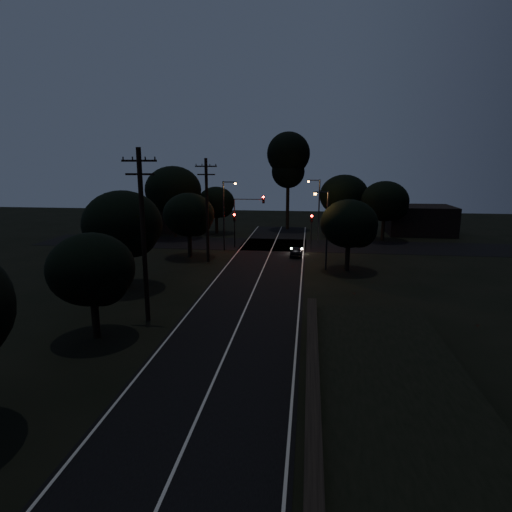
# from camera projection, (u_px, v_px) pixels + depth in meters

# --- Properties ---
(ground) EXTENTS (160.00, 160.00, 0.00)m
(ground) POSITION_uv_depth(u_px,v_px,m) (157.00, 510.00, 12.70)
(ground) COLOR black
(road_surface) EXTENTS (60.00, 70.00, 0.03)m
(road_surface) POSITION_uv_depth(u_px,v_px,m) (265.00, 265.00, 42.86)
(road_surface) COLOR black
(road_surface) RESTS_ON ground
(retaining_wall) EXTENTS (6.93, 26.00, 1.60)m
(retaining_wall) POSITION_uv_depth(u_px,v_px,m) (405.00, 448.00, 14.55)
(retaining_wall) COLOR black
(retaining_wall) RESTS_ON ground
(utility_pole_mid) EXTENTS (2.20, 0.30, 11.00)m
(utility_pole_mid) POSITION_uv_depth(u_px,v_px,m) (143.00, 234.00, 26.73)
(utility_pole_mid) COLOR black
(utility_pole_mid) RESTS_ON ground
(utility_pole_far) EXTENTS (2.20, 0.30, 10.50)m
(utility_pole_far) POSITION_uv_depth(u_px,v_px,m) (207.00, 209.00, 43.25)
(utility_pole_far) COLOR black
(utility_pole_far) RESTS_ON ground
(tree_left_b) EXTENTS (4.90, 4.90, 6.23)m
(tree_left_b) POSITION_uv_depth(u_px,v_px,m) (93.00, 271.00, 24.31)
(tree_left_b) COLOR black
(tree_left_b) RESTS_ON ground
(tree_left_c) EXTENTS (6.29, 6.29, 7.95)m
(tree_left_c) POSITION_uv_depth(u_px,v_px,m) (125.00, 226.00, 34.03)
(tree_left_c) COLOR black
(tree_left_c) RESTS_ON ground
(tree_left_d) EXTENTS (5.47, 5.47, 6.94)m
(tree_left_d) POSITION_uv_depth(u_px,v_px,m) (190.00, 216.00, 45.58)
(tree_left_d) COLOR black
(tree_left_d) RESTS_ON ground
(tree_far_nw) EXTENTS (5.28, 5.28, 6.69)m
(tree_far_nw) POSITION_uv_depth(u_px,v_px,m) (217.00, 203.00, 61.18)
(tree_far_nw) COLOR black
(tree_far_nw) RESTS_ON ground
(tree_far_w) EXTENTS (7.54, 7.54, 9.61)m
(tree_far_w) POSITION_uv_depth(u_px,v_px,m) (175.00, 191.00, 57.44)
(tree_far_w) COLOR black
(tree_far_w) RESTS_ON ground
(tree_far_ne) EXTENTS (6.68, 6.68, 8.44)m
(tree_far_ne) POSITION_uv_depth(u_px,v_px,m) (346.00, 197.00, 58.73)
(tree_far_ne) COLOR black
(tree_far_ne) RESTS_ON ground
(tree_far_e) EXTENTS (6.10, 6.10, 7.74)m
(tree_far_e) POSITION_uv_depth(u_px,v_px,m) (387.00, 202.00, 55.33)
(tree_far_e) COLOR black
(tree_far_e) RESTS_ON ground
(tree_right_a) EXTENTS (5.32, 5.32, 6.76)m
(tree_right_a) POSITION_uv_depth(u_px,v_px,m) (351.00, 225.00, 39.74)
(tree_right_a) COLOR black
(tree_right_a) RESTS_ON ground
(tall_pine) EXTENTS (6.39, 6.39, 14.51)m
(tall_pine) POSITION_uv_depth(u_px,v_px,m) (288.00, 160.00, 63.63)
(tall_pine) COLOR black
(tall_pine) RESTS_ON ground
(building_left) EXTENTS (10.00, 8.00, 4.40)m
(building_left) POSITION_uv_depth(u_px,v_px,m) (148.00, 215.00, 65.03)
(building_left) COLOR black
(building_left) RESTS_ON ground
(building_right) EXTENTS (9.00, 7.00, 4.00)m
(building_right) POSITION_uv_depth(u_px,v_px,m) (419.00, 220.00, 61.22)
(building_right) COLOR black
(building_right) RESTS_ON ground
(signal_left) EXTENTS (0.28, 0.35, 4.10)m
(signal_left) POSITION_uv_depth(u_px,v_px,m) (234.00, 224.00, 51.40)
(signal_left) COLOR black
(signal_left) RESTS_ON ground
(signal_right) EXTENTS (0.28, 0.35, 4.10)m
(signal_right) POSITION_uv_depth(u_px,v_px,m) (311.00, 225.00, 50.29)
(signal_right) COLOR black
(signal_right) RESTS_ON ground
(signal_mast) EXTENTS (3.70, 0.35, 6.25)m
(signal_mast) POSITION_uv_depth(u_px,v_px,m) (248.00, 212.00, 50.87)
(signal_mast) COLOR black
(signal_mast) RESTS_ON ground
(streetlight_a) EXTENTS (1.66, 0.26, 8.00)m
(streetlight_a) POSITION_uv_depth(u_px,v_px,m) (225.00, 211.00, 49.17)
(streetlight_a) COLOR black
(streetlight_a) RESTS_ON ground
(streetlight_b) EXTENTS (1.66, 0.26, 8.00)m
(streetlight_b) POSITION_uv_depth(u_px,v_px,m) (317.00, 207.00, 53.70)
(streetlight_b) COLOR black
(streetlight_b) RESTS_ON ground
(streetlight_c) EXTENTS (1.46, 0.26, 7.50)m
(streetlight_c) POSITION_uv_depth(u_px,v_px,m) (325.00, 225.00, 40.14)
(streetlight_c) COLOR black
(streetlight_c) RESTS_ON ground
(car) EXTENTS (1.28, 3.17, 1.08)m
(car) POSITION_uv_depth(u_px,v_px,m) (296.00, 251.00, 46.79)
(car) COLOR black
(car) RESTS_ON ground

